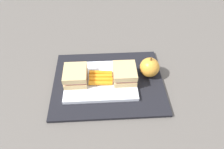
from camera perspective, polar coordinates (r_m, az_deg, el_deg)
name	(u,v)px	position (r m, az deg, el deg)	size (l,w,h in m)	color
ground_plane	(108,83)	(0.68, -1.05, -2.45)	(2.40, 2.40, 0.00)	#56514C
lunchbag_mat	(108,82)	(0.68, -1.06, -2.18)	(0.36, 0.28, 0.01)	black
food_tray	(101,80)	(0.67, -3.21, -1.65)	(0.23, 0.17, 0.01)	white
sandwich_half_left	(76,76)	(0.65, -10.16, -0.29)	(0.07, 0.08, 0.04)	tan
sandwich_half_right	(125,74)	(0.65, 3.56, 0.26)	(0.07, 0.08, 0.04)	tan
carrot_sticks_bundle	(101,78)	(0.66, -3.20, -0.88)	(0.08, 0.06, 0.02)	orange
apple	(150,67)	(0.68, 10.45, 1.98)	(0.07, 0.07, 0.08)	gold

